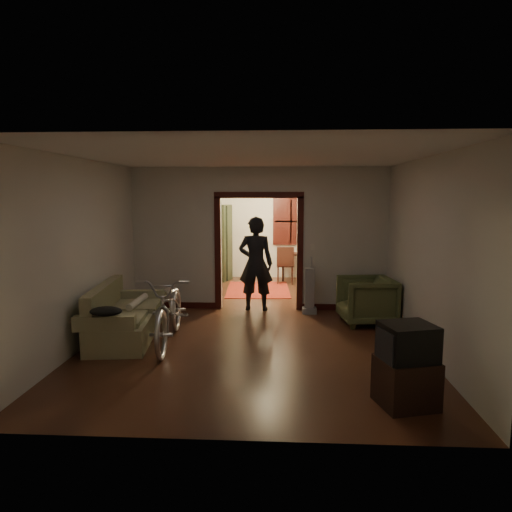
# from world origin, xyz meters

# --- Properties ---
(floor) EXTENTS (5.00, 8.50, 0.01)m
(floor) POSITION_xyz_m (0.00, 0.00, 0.00)
(floor) COLOR black
(floor) RESTS_ON ground
(ceiling) EXTENTS (5.00, 8.50, 0.01)m
(ceiling) POSITION_xyz_m (0.00, 0.00, 2.80)
(ceiling) COLOR white
(ceiling) RESTS_ON floor
(wall_back) EXTENTS (5.00, 0.02, 2.80)m
(wall_back) POSITION_xyz_m (0.00, 4.25, 1.40)
(wall_back) COLOR beige
(wall_back) RESTS_ON floor
(wall_left) EXTENTS (0.02, 8.50, 2.80)m
(wall_left) POSITION_xyz_m (-2.50, 0.00, 1.40)
(wall_left) COLOR beige
(wall_left) RESTS_ON floor
(wall_right) EXTENTS (0.02, 8.50, 2.80)m
(wall_right) POSITION_xyz_m (2.50, 0.00, 1.40)
(wall_right) COLOR beige
(wall_right) RESTS_ON floor
(partition_wall) EXTENTS (5.00, 0.14, 2.80)m
(partition_wall) POSITION_xyz_m (0.00, 0.75, 1.40)
(partition_wall) COLOR beige
(partition_wall) RESTS_ON floor
(door_casing) EXTENTS (1.74, 0.20, 2.32)m
(door_casing) POSITION_xyz_m (0.00, 0.75, 1.10)
(door_casing) COLOR black
(door_casing) RESTS_ON floor
(far_window) EXTENTS (0.98, 0.06, 1.28)m
(far_window) POSITION_xyz_m (0.70, 4.21, 1.55)
(far_window) COLOR black
(far_window) RESTS_ON wall_back
(chandelier) EXTENTS (0.24, 0.24, 0.24)m
(chandelier) POSITION_xyz_m (0.00, 2.50, 2.35)
(chandelier) COLOR #FFE0A5
(chandelier) RESTS_ON ceiling
(light_switch) EXTENTS (0.08, 0.01, 0.12)m
(light_switch) POSITION_xyz_m (1.05, 0.68, 1.25)
(light_switch) COLOR silver
(light_switch) RESTS_ON partition_wall
(sofa) EXTENTS (1.06, 1.96, 0.86)m
(sofa) POSITION_xyz_m (-2.00, -1.33, 0.43)
(sofa) COLOR olive
(sofa) RESTS_ON floor
(rolled_paper) EXTENTS (0.11, 0.85, 0.11)m
(rolled_paper) POSITION_xyz_m (-1.90, -1.03, 0.53)
(rolled_paper) COLOR beige
(rolled_paper) RESTS_ON sofa
(jacket) EXTENTS (0.44, 0.33, 0.13)m
(jacket) POSITION_xyz_m (-1.95, -2.24, 0.68)
(jacket) COLOR black
(jacket) RESTS_ON sofa
(bicycle) EXTENTS (0.89, 2.13, 1.09)m
(bicycle) POSITION_xyz_m (-1.24, -1.53, 0.55)
(bicycle) COLOR silver
(bicycle) RESTS_ON floor
(armchair) EXTENTS (1.01, 0.99, 0.83)m
(armchair) POSITION_xyz_m (1.95, -0.24, 0.42)
(armchair) COLOR #4E5932
(armchair) RESTS_ON floor
(tv_stand) EXTENTS (0.68, 0.65, 0.52)m
(tv_stand) POSITION_xyz_m (1.79, -3.43, 0.26)
(tv_stand) COLOR black
(tv_stand) RESTS_ON floor
(crt_tv) EXTENTS (0.63, 0.59, 0.45)m
(crt_tv) POSITION_xyz_m (1.79, -3.43, 0.68)
(crt_tv) COLOR black
(crt_tv) RESTS_ON tv_stand
(vacuum) EXTENTS (0.32, 0.28, 0.88)m
(vacuum) POSITION_xyz_m (0.99, 0.40, 0.44)
(vacuum) COLOR gray
(vacuum) RESTS_ON floor
(person) EXTENTS (0.70, 0.48, 1.85)m
(person) POSITION_xyz_m (-0.06, 0.62, 0.92)
(person) COLOR black
(person) RESTS_ON floor
(oriental_rug) EXTENTS (1.56, 2.00, 0.01)m
(oriental_rug) POSITION_xyz_m (-0.11, 2.53, 0.01)
(oriental_rug) COLOR maroon
(oriental_rug) RESTS_ON floor
(locker) EXTENTS (1.12, 0.81, 2.01)m
(locker) POSITION_xyz_m (-1.43, 3.80, 1.00)
(locker) COLOR #242C1A
(locker) RESTS_ON floor
(globe) EXTENTS (0.25, 0.25, 0.25)m
(globe) POSITION_xyz_m (-1.43, 3.80, 1.94)
(globe) COLOR #1E5972
(globe) RESTS_ON locker
(desk) EXTENTS (1.09, 0.83, 0.72)m
(desk) POSITION_xyz_m (0.93, 3.89, 0.36)
(desk) COLOR black
(desk) RESTS_ON floor
(desk_chair) EXTENTS (0.44, 0.44, 0.96)m
(desk_chair) POSITION_xyz_m (0.55, 3.37, 0.48)
(desk_chair) COLOR black
(desk_chair) RESTS_ON floor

